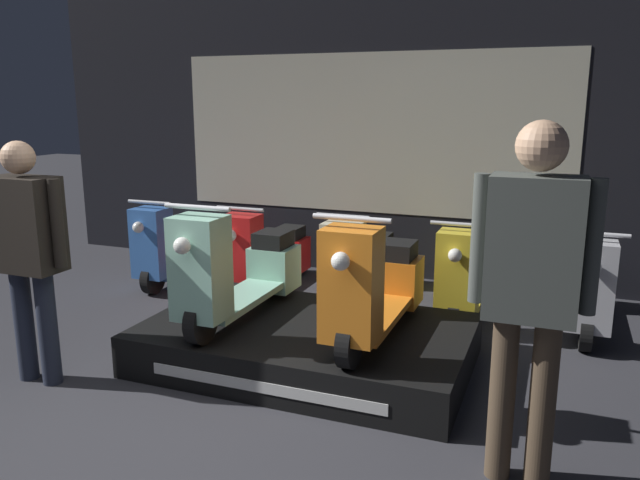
{
  "coord_description": "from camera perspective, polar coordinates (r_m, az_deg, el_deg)",
  "views": [
    {
      "loc": [
        2.01,
        -2.53,
        1.92
      ],
      "look_at": [
        0.14,
        2.25,
        0.76
      ],
      "focal_mm": 35.0,
      "sensor_mm": 36.0,
      "label": 1
    }
  ],
  "objects": [
    {
      "name": "scooter_backrow_4",
      "position": [
        5.74,
        23.21,
        -4.04
      ],
      "size": [
        0.48,
        1.56,
        0.95
      ],
      "color": "black",
      "rests_on": "ground_plane"
    },
    {
      "name": "person_right_browsing",
      "position": [
        3.16,
        18.78,
        -3.12
      ],
      "size": [
        0.59,
        0.24,
        1.83
      ],
      "color": "#473828",
      "rests_on": "ground_plane"
    },
    {
      "name": "ground_plane",
      "position": [
        3.76,
        -15.41,
        -18.44
      ],
      "size": [
        30.0,
        30.0,
        0.0
      ],
      "primitive_type": "plane",
      "color": "#2D2D33"
    },
    {
      "name": "scooter_backrow_2",
      "position": [
        5.99,
        3.66,
        -2.32
      ],
      "size": [
        0.48,
        1.56,
        0.95
      ],
      "color": "black",
      "rests_on": "ground_plane"
    },
    {
      "name": "scooter_backrow_1",
      "position": [
        6.36,
        -5.01,
        -1.45
      ],
      "size": [
        0.48,
        1.56,
        0.95
      ],
      "color": "black",
      "rests_on": "ground_plane"
    },
    {
      "name": "person_left_browsing",
      "position": [
        4.57,
        -25.22,
        -0.16
      ],
      "size": [
        0.63,
        0.26,
        1.66
      ],
      "color": "#232838",
      "rests_on": "ground_plane"
    },
    {
      "name": "shop_wall_back",
      "position": [
        6.86,
        4.39,
        10.06
      ],
      "size": [
        7.84,
        0.09,
        3.2
      ],
      "color": "black",
      "rests_on": "ground_plane"
    },
    {
      "name": "scooter_backrow_0",
      "position": [
        6.85,
        -12.57,
        -0.67
      ],
      "size": [
        0.48,
        1.56,
        0.95
      ],
      "color": "black",
      "rests_on": "ground_plane"
    },
    {
      "name": "scooter_display_left",
      "position": [
        4.66,
        -7.54,
        -2.93
      ],
      "size": [
        0.48,
        1.56,
        0.95
      ],
      "color": "black",
      "rests_on": "display_platform"
    },
    {
      "name": "display_platform",
      "position": [
        4.66,
        -1.22,
        -9.51
      ],
      "size": [
        2.34,
        1.46,
        0.3
      ],
      "color": "black",
      "rests_on": "ground_plane"
    },
    {
      "name": "scooter_backrow_3",
      "position": [
        5.78,
        13.21,
        -3.2
      ],
      "size": [
        0.48,
        1.56,
        0.95
      ],
      "color": "black",
      "rests_on": "ground_plane"
    },
    {
      "name": "scooter_display_right",
      "position": [
        4.27,
        4.99,
        -4.34
      ],
      "size": [
        0.48,
        1.56,
        0.95
      ],
      "color": "black",
      "rests_on": "display_platform"
    }
  ]
}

